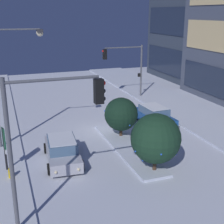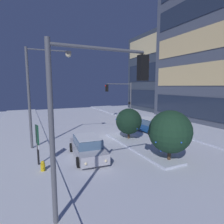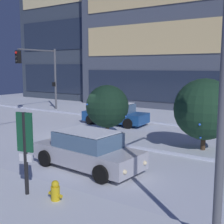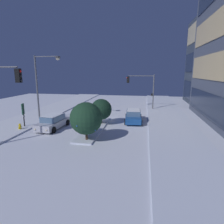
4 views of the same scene
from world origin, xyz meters
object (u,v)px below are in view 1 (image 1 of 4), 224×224
at_px(car_far, 154,115).
at_px(car_near, 62,150).
at_px(street_lamp_arched, 8,72).
at_px(decorated_tree_left_of_median, 121,114).
at_px(traffic_light_corner_near_right, 48,126).
at_px(fire_hydrant, 11,174).
at_px(decorated_tree_median, 156,139).
at_px(traffic_light_corner_far_left, 126,62).
at_px(parking_info_sign, 4,145).

bearing_deg(car_far, car_near, 113.56).
relative_size(street_lamp_arched, decorated_tree_left_of_median, 2.65).
distance_m(traffic_light_corner_near_right, fire_hydrant, 6.34).
xyz_separation_m(decorated_tree_median, decorated_tree_left_of_median, (-5.47, 0.07, -0.28)).
bearing_deg(street_lamp_arched, traffic_light_corner_far_left, 42.14).
xyz_separation_m(traffic_light_corner_far_left, decorated_tree_left_of_median, (10.01, -4.41, -2.05)).
distance_m(traffic_light_corner_far_left, parking_info_sign, 17.85).
bearing_deg(street_lamp_arched, car_far, 9.47).
bearing_deg(street_lamp_arched, parking_info_sign, -96.14).
height_order(car_near, decorated_tree_left_of_median, decorated_tree_left_of_median).
height_order(fire_hydrant, parking_info_sign, parking_info_sign).
relative_size(parking_info_sign, decorated_tree_left_of_median, 0.89).
bearing_deg(car_near, street_lamp_arched, -136.33).
bearing_deg(car_far, street_lamp_arched, 91.95).
distance_m(fire_hydrant, parking_info_sign, 1.67).
bearing_deg(car_near, decorated_tree_left_of_median, 121.06).
distance_m(traffic_light_corner_near_right, decorated_tree_left_of_median, 10.67).
height_order(traffic_light_corner_near_right, parking_info_sign, traffic_light_corner_near_right).
bearing_deg(parking_info_sign, street_lamp_arched, 68.41).
distance_m(traffic_light_corner_far_left, street_lamp_arched, 15.00).
bearing_deg(fire_hydrant, decorated_tree_median, 76.84).
xyz_separation_m(car_far, fire_hydrant, (5.48, -11.39, -0.36)).
distance_m(parking_info_sign, decorated_tree_left_of_median, 8.43).
xyz_separation_m(traffic_light_corner_far_left, parking_info_sign, (12.64, -12.41, -2.15)).
relative_size(car_near, traffic_light_corner_far_left, 0.85).
xyz_separation_m(street_lamp_arched, decorated_tree_median, (6.28, 7.31, -3.09)).
bearing_deg(fire_hydrant, decorated_tree_left_of_median, 114.99).
height_order(car_near, fire_hydrant, car_near).
relative_size(car_near, traffic_light_corner_near_right, 0.72).
relative_size(car_far, decorated_tree_left_of_median, 1.56).
height_order(fire_hydrant, decorated_tree_left_of_median, decorated_tree_left_of_median).
bearing_deg(traffic_light_corner_far_left, street_lamp_arched, 37.95).
relative_size(traffic_light_corner_far_left, street_lamp_arched, 0.70).
height_order(traffic_light_corner_far_left, decorated_tree_left_of_median, traffic_light_corner_far_left).
bearing_deg(traffic_light_corner_near_right, street_lamp_arched, 96.96).
bearing_deg(parking_info_sign, fire_hydrant, -91.67).
relative_size(car_far, fire_hydrant, 6.30).
bearing_deg(decorated_tree_median, street_lamp_arched, -130.70).
height_order(fire_hydrant, decorated_tree_median, decorated_tree_median).
height_order(traffic_light_corner_far_left, decorated_tree_median, traffic_light_corner_far_left).
height_order(street_lamp_arched, decorated_tree_median, street_lamp_arched).
relative_size(parking_info_sign, decorated_tree_median, 0.77).
height_order(car_far, decorated_tree_median, decorated_tree_median).
height_order(car_near, decorated_tree_median, decorated_tree_median).
bearing_deg(fire_hydrant, car_near, 112.30).
xyz_separation_m(parking_info_sign, decorated_tree_median, (2.83, 7.94, 0.38)).
height_order(traffic_light_corner_near_right, street_lamp_arched, street_lamp_arched).
bearing_deg(traffic_light_corner_far_left, traffic_light_corner_near_right, 59.57).
bearing_deg(decorated_tree_median, decorated_tree_left_of_median, 179.27).
bearing_deg(car_near, fire_hydrant, -63.32).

